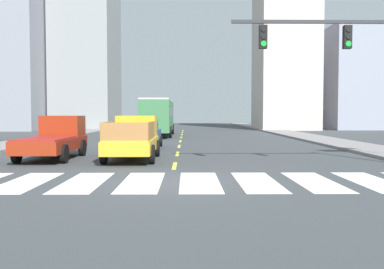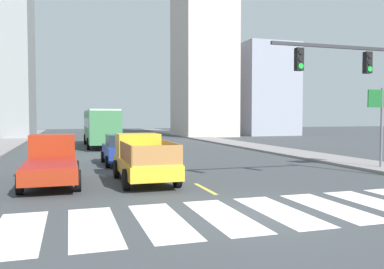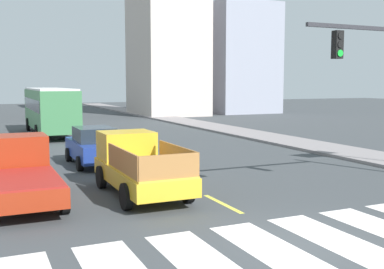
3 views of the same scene
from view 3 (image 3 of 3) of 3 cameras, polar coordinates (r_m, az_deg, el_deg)
ground_plane at (r=11.38m, az=13.48°, el=-12.87°), size 160.00×160.00×0.00m
sidewalk_right at (r=31.88m, az=9.05°, el=-0.31°), size 3.11×110.00×0.15m
crosswalk_stripe_3 at (r=10.08m, az=1.20°, el=-15.24°), size 1.19×3.94×0.01m
crosswalk_stripe_4 at (r=10.89m, az=9.75°, el=-13.65°), size 1.19×3.94×0.01m
crosswalk_stripe_5 at (r=11.91m, az=16.88°, el=-12.08°), size 1.19×3.94×0.01m
lane_dash_0 at (r=14.60m, az=3.75°, el=-8.39°), size 0.16×2.40×0.01m
lane_dash_1 at (r=19.05m, az=-3.35°, el=-4.91°), size 0.16×2.40×0.01m
lane_dash_2 at (r=23.71m, az=-7.67°, el=-2.73°), size 0.16×2.40×0.01m
lane_dash_3 at (r=28.50m, az=-10.54°, el=-1.27°), size 0.16×2.40×0.01m
lane_dash_4 at (r=33.34m, az=-12.59°, el=-0.22°), size 0.16×2.40×0.01m
lane_dash_5 at (r=38.23m, az=-14.11°, el=0.56°), size 0.16×2.40×0.01m
lane_dash_6 at (r=43.14m, az=-15.29°, el=1.16°), size 0.16×2.40×0.01m
lane_dash_7 at (r=48.07m, az=-16.22°, el=1.64°), size 0.16×2.40×0.01m
pickup_stakebed at (r=15.97m, az=-6.68°, el=-3.72°), size 2.18×5.20×1.96m
pickup_dark at (r=15.69m, az=-20.05°, el=-4.30°), size 2.18×5.20×1.96m
city_bus at (r=35.10m, az=-16.91°, el=3.17°), size 2.72×10.80×3.32m
sedan_mid at (r=21.70m, az=-11.87°, el=-1.36°), size 2.02×4.40×1.72m
block_mid_left at (r=58.92m, az=5.94°, el=9.15°), size 7.95×7.03×13.32m
block_mid_right at (r=55.39m, az=-3.09°, el=14.94°), size 7.17×9.33×24.05m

